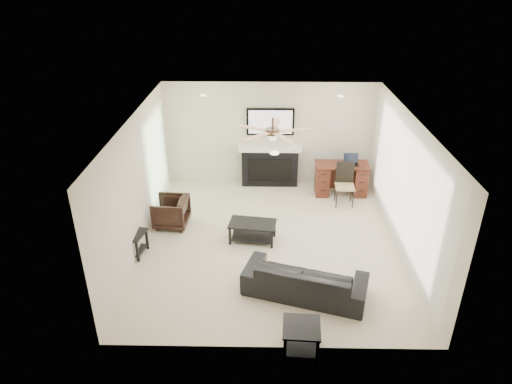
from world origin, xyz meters
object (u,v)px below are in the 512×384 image
at_px(sofa, 305,279).
at_px(desk, 341,179).
at_px(fireplace_unit, 270,148).
at_px(coffee_table, 253,232).
at_px(armchair, 171,212).

xyz_separation_m(sofa, desk, (1.12, 3.68, 0.09)).
bearing_deg(fireplace_unit, desk, -15.25).
xyz_separation_m(sofa, fireplace_unit, (-0.54, 4.13, 0.66)).
xyz_separation_m(coffee_table, desk, (2.02, 2.08, 0.18)).
distance_m(fireplace_unit, desk, 1.82).
distance_m(sofa, coffee_table, 1.84).
relative_size(armchair, coffee_table, 0.77).
xyz_separation_m(fireplace_unit, desk, (1.67, -0.45, -0.57)).
xyz_separation_m(sofa, armchair, (-2.60, 2.15, 0.02)).
bearing_deg(armchair, fireplace_unit, 138.10).
bearing_deg(coffee_table, fireplace_unit, 90.11).
distance_m(coffee_table, desk, 2.91).
height_order(fireplace_unit, desk, fireplace_unit).
relative_size(armchair, desk, 0.57).
distance_m(sofa, fireplace_unit, 4.22).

